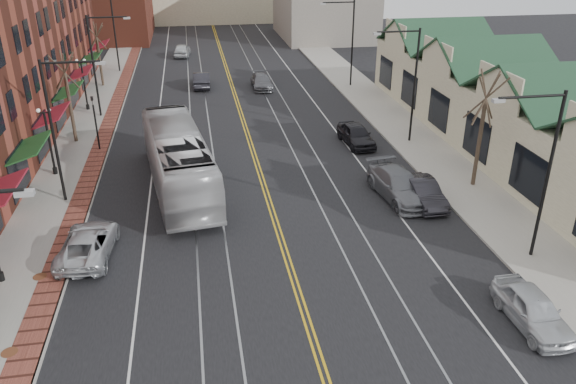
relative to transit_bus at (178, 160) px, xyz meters
name	(u,v)px	position (x,y,z in m)	size (l,w,h in m)	color
ground	(325,376)	(5.00, -16.88, -1.80)	(160.00, 160.00, 0.00)	black
sidewalk_left	(69,174)	(-7.00, 3.12, -1.73)	(4.00, 120.00, 0.15)	gray
sidewalk_right	(426,150)	(17.00, 3.12, -1.73)	(4.00, 120.00, 0.15)	gray
building_right	(511,116)	(23.00, 3.12, 0.50)	(8.00, 36.00, 4.60)	#BCB290
streetlight_l_1	(59,117)	(-6.05, -0.88, 3.22)	(3.33, 0.25, 8.00)	black
streetlight_l_2	(98,56)	(-6.05, 15.12, 3.22)	(3.33, 0.25, 8.00)	black
streetlight_l_3	(118,24)	(-6.05, 31.12, 3.22)	(3.33, 0.25, 8.00)	black
streetlight_r_0	(542,160)	(16.05, -10.88, 3.22)	(3.33, 0.25, 8.00)	black
streetlight_r_1	(410,74)	(16.05, 5.12, 3.22)	(3.33, 0.25, 8.00)	black
streetlight_r_2	(348,34)	(16.05, 21.12, 3.22)	(3.33, 0.25, 8.00)	black
lamppost_l_2	(50,143)	(-7.80, 3.12, 0.40)	(0.84, 0.28, 4.27)	black
lamppost_l_3	(84,86)	(-7.80, 17.12, 0.40)	(0.84, 0.28, 4.27)	black
tree_left_near	(69,96)	(-7.50, 9.12, 1.71)	(1.78, 1.37, 6.48)	#382B21
tree_left_far	(99,53)	(-7.50, 25.12, 1.47)	(1.66, 1.28, 6.02)	#382B21
tree_right_mid	(481,128)	(17.50, -2.88, 1.95)	(1.90, 1.46, 6.93)	#382B21
manhole_mid	(9,352)	(-6.20, -13.88, -1.65)	(0.60, 0.60, 0.02)	#592D19
manhole_far	(40,277)	(-6.20, -8.88, -1.65)	(0.60, 0.60, 0.02)	#592D19
traffic_signal	(95,119)	(-5.60, 7.12, 0.54)	(0.18, 0.15, 3.80)	black
transit_bus	(178,160)	(0.00, 0.00, 0.00)	(3.03, 12.96, 3.61)	#BEBEC0
parked_suv	(88,243)	(-4.30, -7.18, -1.12)	(2.28, 4.96, 1.38)	silver
parked_car_a	(533,309)	(13.70, -15.46, -1.09)	(1.68, 4.18, 1.42)	silver
parked_car_b	(423,192)	(13.58, -4.52, -1.10)	(1.49, 4.28, 1.41)	#242228
parked_car_c	(399,185)	(12.50, -3.62, -1.00)	(2.26, 5.55, 1.61)	slate
parked_car_d	(356,135)	(12.50, 5.31, -1.05)	(1.78, 4.44, 1.51)	black
distant_car_left	(201,80)	(2.05, 23.34, -1.06)	(1.57, 4.50, 1.48)	#222227
distant_car_right	(262,81)	(7.79, 21.93, -1.14)	(1.86, 4.58, 1.33)	#5B5D62
distant_car_far	(182,50)	(0.22, 38.17, -1.05)	(1.78, 4.42, 1.51)	silver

